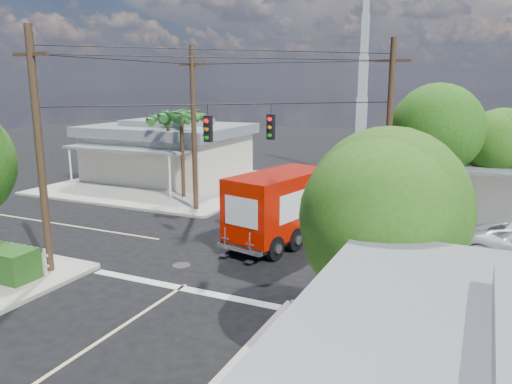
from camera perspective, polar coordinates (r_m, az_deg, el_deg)
The scene contains 14 objects.
ground at distance 21.44m, azimuth -2.26°, elevation -6.79°, with size 120.00×120.00×0.00m, color black.
sidewalk_ne at distance 29.77m, azimuth 27.22°, elevation -2.57°, with size 14.12×14.12×0.14m.
sidewalk_nw at distance 35.91m, azimuth -9.86°, elevation 0.97°, with size 14.12×14.12×0.14m.
road_markings at distance 20.22m, azimuth -4.18°, elevation -8.01°, with size 32.00×32.00×0.01m.
building_nw at distance 37.48m, azimuth -10.02°, elevation 4.77°, with size 10.80×10.20×4.30m.
radio_tower at distance 39.04m, azimuth 12.03°, elevation 10.03°, with size 0.80×0.80×17.00m.
tree_ne_front at distance 24.97m, azimuth 20.13°, elevation 6.40°, with size 4.21×4.14×6.66m.
tree_ne_back at distance 27.13m, azimuth 25.94°, elevation 5.09°, with size 3.77×3.66×5.82m.
tree_se at distance 11.41m, azimuth 12.58°, elevation -3.09°, with size 3.67×3.54×5.62m.
palm_nw_front at distance 30.60m, azimuth -8.55°, elevation 8.48°, with size 3.01×3.08×5.59m.
palm_nw_back at distance 32.98m, azimuth -10.02°, elevation 8.05°, with size 3.01×3.08×5.19m.
utility_poles at distance 22.55m, azimuth -4.10°, elevation 6.32°, with size 12.00×10.68×9.00m.
vending_boxes at distance 25.19m, azimuth 17.73°, elevation -2.83°, with size 1.90×0.50×1.10m.
delivery_truck at distance 22.52m, azimuth 3.71°, elevation -1.55°, with size 3.78×7.71×3.21m.
Camera 1 is at (9.26, -18.02, 7.01)m, focal length 35.00 mm.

